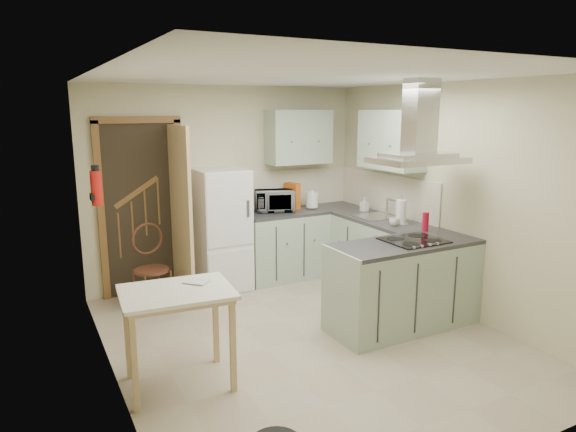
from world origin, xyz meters
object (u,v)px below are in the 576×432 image
fridge (222,229)px  drop_leaf_table (179,338)px  extractor_hood (418,160)px  bentwood_chair (152,270)px  peninsula (404,285)px  microwave (274,201)px

fridge → drop_leaf_table: bearing=-119.4°
extractor_hood → bentwood_chair: bearing=142.3°
peninsula → extractor_hood: (0.10, 0.00, 1.27)m
extractor_hood → peninsula: bearing=180.0°
peninsula → bentwood_chair: size_ratio=1.80×
fridge → microwave: (0.76, 0.07, 0.29)m
fridge → peninsula: (1.22, -1.98, -0.30)m
bentwood_chair → fridge: bearing=1.4°
microwave → drop_leaf_table: bearing=-113.9°
peninsula → bentwood_chair: (-2.16, 1.75, -0.02)m
extractor_hood → bentwood_chair: 3.14m
fridge → bentwood_chair: size_ratio=1.74×
peninsula → drop_leaf_table: peninsula is taller
microwave → peninsula: bearing=-59.0°
drop_leaf_table → microwave: bearing=53.1°
peninsula → extractor_hood: 1.27m
bentwood_chair → drop_leaf_table: bearing=-109.2°
peninsula → extractor_hood: bearing=0.0°
peninsula → microwave: size_ratio=3.14×
fridge → extractor_hood: bearing=-56.2°
drop_leaf_table → extractor_hood: bearing=6.6°
fridge → peninsula: size_ratio=0.97×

